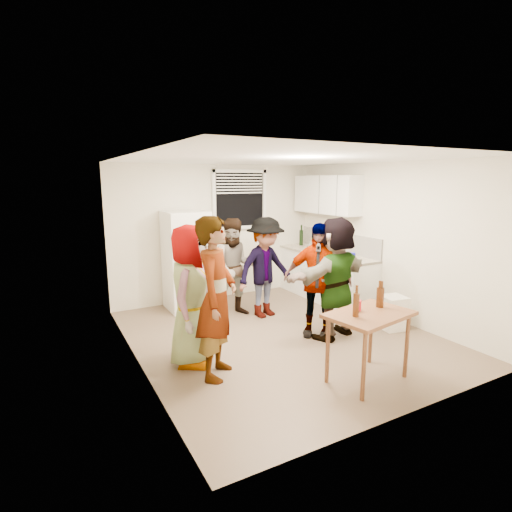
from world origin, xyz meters
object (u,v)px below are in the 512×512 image
beer_bottle_counter (330,255)px  guest_back_left (236,314)px  trash_bin (393,313)px  red_cup (357,310)px  refrigerator (187,261)px  blue_cup (352,261)px  guest_black (316,335)px  guest_stripe (218,374)px  serving_table (366,379)px  wine_bottle (301,245)px  guest_back_right (265,316)px  kettle (314,250)px  guest_orange (333,336)px  beer_bottle_table (355,316)px  guest_grey (193,362)px

beer_bottle_counter → guest_back_left: 2.00m
trash_bin → red_cup: size_ratio=4.32×
refrigerator → red_cup: size_ratio=14.50×
blue_cup → guest_black: bearing=-154.9°
red_cup → guest_stripe: bearing=150.2°
trash_bin → guest_back_left: (-1.80, 1.71, -0.25)m
serving_table → wine_bottle: bearing=66.1°
guest_back_right → kettle: bearing=12.5°
guest_stripe → trash_bin: bearing=-49.7°
beer_bottle_counter → blue_cup: 0.59m
kettle → guest_black: bearing=-116.3°
guest_back_right → guest_orange: 1.30m
guest_back_left → guest_orange: guest_back_left is taller
blue_cup → guest_black: (-1.12, -0.53, -0.90)m
wine_bottle → beer_bottle_table: 4.02m
trash_bin → beer_bottle_table: size_ratio=1.99×
trash_bin → guest_back_left: size_ratio=0.31×
trash_bin → guest_stripe: bearing=-178.5°
blue_cup → guest_back_left: blue_cup is taller
beer_bottle_counter → guest_stripe: beer_bottle_counter is taller
refrigerator → beer_bottle_table: (0.69, -3.45, -0.06)m
guest_grey → kettle: bearing=-24.8°
guest_black → guest_orange: (0.20, -0.16, 0.00)m
trash_bin → guest_back_right: size_ratio=0.31×
guest_grey → beer_bottle_counter: bearing=-32.8°
guest_stripe → wine_bottle: bearing=-9.8°
blue_cup → trash_bin: size_ratio=0.26×
wine_bottle → guest_black: 2.72m
beer_bottle_counter → beer_bottle_table: beer_bottle_counter is taller
guest_black → trash_bin: bearing=26.7°
kettle → trash_bin: (-0.01, -2.00, -0.65)m
blue_cup → serving_table: bearing=-127.3°
beer_bottle_table → guest_back_left: (-0.11, 2.72, -0.79)m
beer_bottle_counter → guest_back_left: (-1.77, 0.24, -0.90)m
blue_cup → wine_bottle: bearing=84.6°
kettle → guest_black: (-1.18, -1.64, -0.90)m
kettle → guest_orange: 2.24m
kettle → guest_stripe: kettle is taller
beer_bottle_counter → guest_grey: bearing=-159.9°
guest_grey → refrigerator: bearing=19.5°
wine_bottle → guest_black: wine_bottle is taller
red_cup → guest_orange: (0.57, 1.06, -0.79)m
guest_stripe → guest_back_right: guest_back_right is taller
guest_back_right → guest_stripe: bearing=-144.5°
beer_bottle_counter → guest_orange: (-0.93, -1.28, -0.90)m
red_cup → guest_orange: size_ratio=0.07×
serving_table → guest_orange: 1.29m
beer_bottle_counter → guest_black: size_ratio=0.14×
guest_back_left → wine_bottle: bearing=39.7°
beer_bottle_counter → guest_orange: bearing=-126.1°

